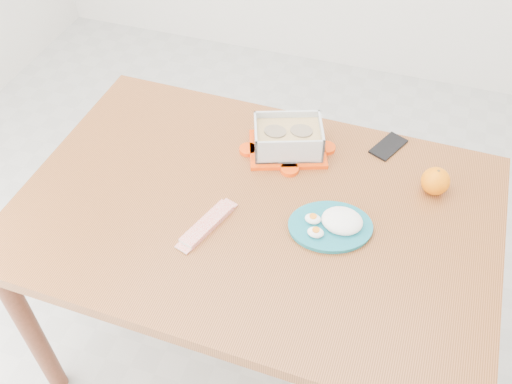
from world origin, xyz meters
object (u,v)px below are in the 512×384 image
(food_container, at_px, (288,139))
(orange_fruit, at_px, (435,181))
(dining_table, at_px, (256,227))
(rice_plate, at_px, (334,223))
(smartphone, at_px, (388,146))

(food_container, distance_m, orange_fruit, 0.44)
(dining_table, relative_size, food_container, 4.88)
(rice_plate, bearing_deg, smartphone, 58.91)
(orange_fruit, relative_size, smartphone, 0.64)
(orange_fruit, xyz_separation_m, rice_plate, (-0.24, -0.22, -0.02))
(smartphone, bearing_deg, food_container, -134.08)
(dining_table, bearing_deg, smartphone, 50.59)
(food_container, xyz_separation_m, smartphone, (0.29, 0.11, -0.04))
(food_container, height_order, smartphone, food_container)
(food_container, distance_m, smartphone, 0.32)
(orange_fruit, xyz_separation_m, smartphone, (-0.15, 0.15, -0.04))
(orange_fruit, distance_m, smartphone, 0.21)
(food_container, bearing_deg, dining_table, -114.10)
(food_container, xyz_separation_m, orange_fruit, (0.44, -0.04, -0.01))
(dining_table, height_order, orange_fruit, orange_fruit)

